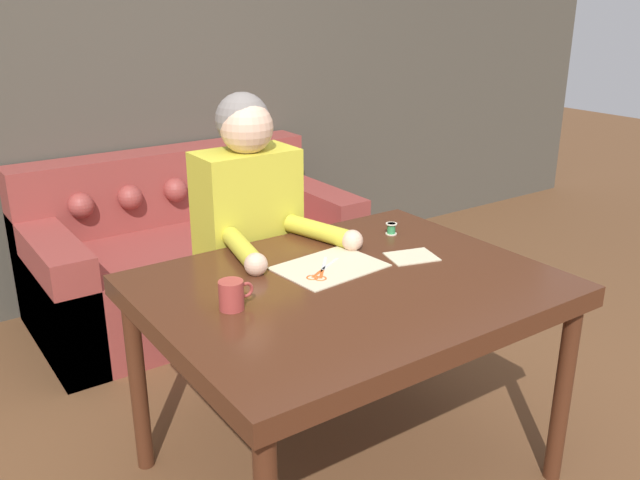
{
  "coord_description": "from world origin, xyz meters",
  "views": [
    {
      "loc": [
        -1.1,
        -1.61,
        1.65
      ],
      "look_at": [
        0.13,
        0.17,
        0.86
      ],
      "focal_mm": 38.0,
      "sensor_mm": 36.0,
      "label": 1
    }
  ],
  "objects_px": {
    "dining_table": "(349,301)",
    "thread_spool": "(391,229)",
    "person": "(250,253)",
    "scissors": "(320,273)",
    "mug": "(232,295)",
    "couch": "(192,257)"
  },
  "relations": [
    {
      "from": "dining_table",
      "to": "thread_spool",
      "type": "distance_m",
      "value": 0.51
    },
    {
      "from": "person",
      "to": "thread_spool",
      "type": "height_order",
      "value": "person"
    },
    {
      "from": "thread_spool",
      "to": "person",
      "type": "bearing_deg",
      "value": 140.61
    },
    {
      "from": "couch",
      "to": "person",
      "type": "bearing_deg",
      "value": -99.48
    },
    {
      "from": "scissors",
      "to": "mug",
      "type": "relative_size",
      "value": 1.74
    },
    {
      "from": "person",
      "to": "scissors",
      "type": "bearing_deg",
      "value": -92.41
    },
    {
      "from": "dining_table",
      "to": "couch",
      "type": "height_order",
      "value": "couch"
    },
    {
      "from": "person",
      "to": "thread_spool",
      "type": "relative_size",
      "value": 28.95
    },
    {
      "from": "dining_table",
      "to": "couch",
      "type": "bearing_deg",
      "value": 85.06
    },
    {
      "from": "person",
      "to": "thread_spool",
      "type": "distance_m",
      "value": 0.58
    },
    {
      "from": "mug",
      "to": "person",
      "type": "bearing_deg",
      "value": 56.81
    },
    {
      "from": "dining_table",
      "to": "person",
      "type": "relative_size",
      "value": 1.0
    },
    {
      "from": "dining_table",
      "to": "person",
      "type": "height_order",
      "value": "person"
    },
    {
      "from": "dining_table",
      "to": "thread_spool",
      "type": "xyz_separation_m",
      "value": [
        0.41,
        0.27,
        0.09
      ]
    },
    {
      "from": "scissors",
      "to": "thread_spool",
      "type": "height_order",
      "value": "thread_spool"
    },
    {
      "from": "person",
      "to": "thread_spool",
      "type": "xyz_separation_m",
      "value": [
        0.44,
        -0.36,
        0.12
      ]
    },
    {
      "from": "dining_table",
      "to": "scissors",
      "type": "xyz_separation_m",
      "value": [
        -0.05,
        0.1,
        0.07
      ]
    },
    {
      "from": "scissors",
      "to": "thread_spool",
      "type": "bearing_deg",
      "value": 20.48
    },
    {
      "from": "thread_spool",
      "to": "couch",
      "type": "bearing_deg",
      "value": 101.85
    },
    {
      "from": "scissors",
      "to": "mug",
      "type": "bearing_deg",
      "value": -169.41
    },
    {
      "from": "couch",
      "to": "scissors",
      "type": "xyz_separation_m",
      "value": [
        -0.18,
        -1.49,
        0.46
      ]
    },
    {
      "from": "dining_table",
      "to": "couch",
      "type": "distance_m",
      "value": 1.64
    }
  ]
}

